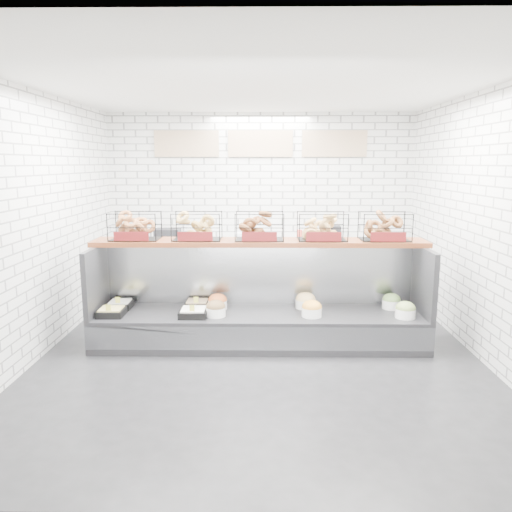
{
  "coord_description": "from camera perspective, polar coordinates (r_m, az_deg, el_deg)",
  "views": [
    {
      "loc": [
        0.03,
        -5.56,
        2.2
      ],
      "look_at": [
        -0.04,
        0.45,
        1.07
      ],
      "focal_mm": 35.0,
      "sensor_mm": 36.0,
      "label": 1
    }
  ],
  "objects": [
    {
      "name": "room_shell",
      "position": [
        6.16,
        0.41,
        9.33
      ],
      "size": [
        5.02,
        5.51,
        3.01
      ],
      "color": "silver",
      "rests_on": "ground"
    },
    {
      "name": "ground",
      "position": [
        5.98,
        0.35,
        -10.94
      ],
      "size": [
        5.5,
        5.5,
        0.0
      ],
      "primitive_type": "plane",
      "color": "black",
      "rests_on": "ground"
    },
    {
      "name": "display_case",
      "position": [
        6.19,
        0.39,
        -6.97
      ],
      "size": [
        4.0,
        0.9,
        1.2
      ],
      "color": "black",
      "rests_on": "ground"
    },
    {
      "name": "bagel_shelf",
      "position": [
        6.13,
        0.44,
        3.08
      ],
      "size": [
        4.1,
        0.5,
        0.4
      ],
      "color": "#502211",
      "rests_on": "display_case"
    },
    {
      "name": "prep_counter",
      "position": [
        8.17,
        0.42,
        -1.58
      ],
      "size": [
        4.0,
        0.6,
        1.2
      ],
      "color": "#93969B",
      "rests_on": "ground"
    }
  ]
}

